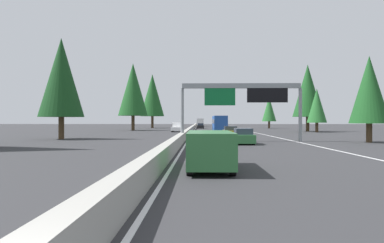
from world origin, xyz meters
name	(u,v)px	position (x,y,z in m)	size (l,w,h in m)	color
ground_plane	(191,133)	(60.00, 0.00, 0.00)	(320.00, 320.00, 0.00)	#2D2D30
median_barrier	(192,128)	(80.00, 0.30, 0.45)	(180.00, 0.56, 0.90)	#9E9B93
shoulder_stripe_right	(249,131)	(70.00, -11.52, 0.01)	(160.00, 0.16, 0.01)	silver
shoulder_stripe_median	(194,131)	(70.00, -0.25, 0.01)	(160.00, 0.16, 0.01)	silver
sign_gantry_overhead	(243,95)	(34.83, -6.04, 4.83)	(0.50, 12.68, 6.07)	gray
minivan_near_center	(210,148)	(13.75, -2.03, 0.95)	(5.00, 1.95, 1.69)	#2D6B38
sedan_near_right	(230,132)	(43.95, -5.52, 0.68)	(4.40, 1.80, 1.47)	#AD931E
bus_distant_b	(219,123)	(68.60, -5.47, 1.72)	(11.50, 2.55, 3.10)	#1E4793
sedan_far_right	(201,126)	(92.65, -1.71, 0.68)	(4.40, 1.80, 1.47)	black
sedan_mid_right	(243,137)	(30.99, -5.59, 0.68)	(4.40, 1.80, 1.47)	#2D6B38
box_truck_far_left	(200,122)	(127.32, -1.60, 1.61)	(8.50, 2.40, 2.95)	white
oncoming_near	(177,127)	(66.63, 2.89, 0.91)	(5.60, 2.00, 1.86)	white
conifer_right_near	(369,90)	(33.51, -18.47, 5.26)	(3.81, 3.81, 8.67)	#4C3823
conifer_right_mid	(308,91)	(69.14, -23.23, 8.20)	(5.93, 5.93, 13.48)	#4C3823
conifer_right_far	(317,106)	(64.07, -23.39, 4.97)	(3.60, 3.60, 8.19)	#4C3823
conifer_right_distant	(269,109)	(96.63, -20.91, 5.45)	(3.95, 3.95, 8.97)	#4C3823
conifer_left_near	(61,78)	(38.97, 14.75, 7.24)	(5.24, 5.24, 11.91)	#4C3823
conifer_left_mid	(133,90)	(75.47, 13.31, 9.06)	(6.55, 6.55, 14.90)	#4C3823
conifer_left_far	(152,95)	(100.80, 12.47, 9.64)	(6.97, 6.97, 15.84)	#4C3823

